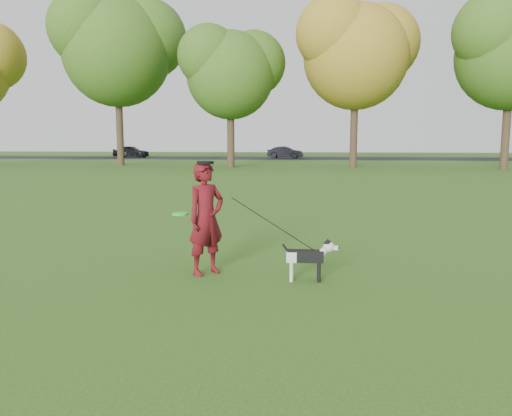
# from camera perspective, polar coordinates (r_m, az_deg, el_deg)

# --- Properties ---
(ground) EXTENTS (120.00, 120.00, 0.00)m
(ground) POSITION_cam_1_polar(r_m,az_deg,el_deg) (7.29, -0.42, -7.35)
(ground) COLOR #285116
(ground) RESTS_ON ground
(road) EXTENTS (120.00, 7.00, 0.02)m
(road) POSITION_cam_1_polar(r_m,az_deg,el_deg) (47.04, 4.53, 5.69)
(road) COLOR black
(road) RESTS_ON ground
(man) EXTENTS (0.68, 0.69, 1.60)m
(man) POSITION_cam_1_polar(r_m,az_deg,el_deg) (7.09, -5.72, -1.21)
(man) COLOR #520B1A
(man) RESTS_ON ground
(dog) EXTENTS (0.78, 0.16, 0.59)m
(dog) POSITION_cam_1_polar(r_m,az_deg,el_deg) (6.81, 6.16, -5.38)
(dog) COLOR black
(dog) RESTS_ON ground
(car_left) EXTENTS (3.45, 1.51, 1.16)m
(car_left) POSITION_cam_1_polar(r_m,az_deg,el_deg) (49.84, -14.09, 6.28)
(car_left) COLOR black
(car_left) RESTS_ON road
(car_mid) EXTENTS (3.42, 1.62, 1.08)m
(car_mid) POSITION_cam_1_polar(r_m,az_deg,el_deg) (47.04, 3.37, 6.37)
(car_mid) COLOR black
(car_mid) RESTS_ON road
(man_held_items) EXTENTS (2.05, 0.35, 1.22)m
(man_held_items) POSITION_cam_1_polar(r_m,az_deg,el_deg) (6.83, 1.90, -1.83)
(man_held_items) COLOR #2AEA1D
(man_held_items) RESTS_ON ground
(tree_row) EXTENTS (51.74, 8.86, 12.01)m
(tree_row) POSITION_cam_1_polar(r_m,az_deg,el_deg) (33.58, 1.73, 17.43)
(tree_row) COLOR #38281C
(tree_row) RESTS_ON ground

